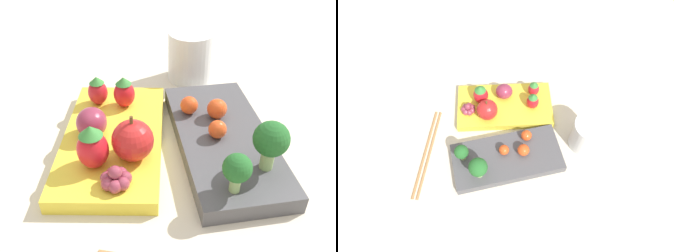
# 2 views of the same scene
# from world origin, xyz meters

# --- Properties ---
(ground_plane) EXTENTS (4.00, 4.00, 0.00)m
(ground_plane) POSITION_xyz_m (0.00, 0.00, 0.00)
(ground_plane) COLOR beige
(bento_box_savoury) EXTENTS (0.24, 0.14, 0.02)m
(bento_box_savoury) POSITION_xyz_m (-0.00, 0.06, 0.01)
(bento_box_savoury) COLOR #4C4C51
(bento_box_savoury) RESTS_ON ground_plane
(bento_box_fruit) EXTENTS (0.22, 0.13, 0.02)m
(bento_box_fruit) POSITION_xyz_m (-0.01, -0.07, 0.01)
(bento_box_fruit) COLOR yellow
(bento_box_fruit) RESTS_ON ground_plane
(broccoli_floret_0) EXTENTS (0.04, 0.04, 0.06)m
(broccoli_floret_0) POSITION_xyz_m (0.06, 0.10, 0.06)
(broccoli_floret_0) COLOR #93B770
(broccoli_floret_0) RESTS_ON bento_box_savoury
(broccoli_floret_1) EXTENTS (0.03, 0.03, 0.04)m
(broccoli_floret_1) POSITION_xyz_m (0.09, 0.06, 0.05)
(broccoli_floret_1) COLOR #93B770
(broccoli_floret_1) RESTS_ON bento_box_savoury
(cherry_tomato_0) EXTENTS (0.02, 0.02, 0.02)m
(cherry_tomato_0) POSITION_xyz_m (-0.05, 0.03, 0.03)
(cherry_tomato_0) COLOR #DB4C1E
(cherry_tomato_0) RESTS_ON bento_box_savoury
(cherry_tomato_1) EXTENTS (0.03, 0.03, 0.03)m
(cherry_tomato_1) POSITION_xyz_m (-0.03, 0.06, 0.03)
(cherry_tomato_1) COLOR #DB4C1E
(cherry_tomato_1) RESTS_ON bento_box_savoury
(cherry_tomato_2) EXTENTS (0.02, 0.02, 0.02)m
(cherry_tomato_2) POSITION_xyz_m (0.01, 0.05, 0.03)
(cherry_tomato_2) COLOR #DB4C1E
(cherry_tomato_2) RESTS_ON bento_box_savoury
(apple) EXTENTS (0.05, 0.05, 0.05)m
(apple) POSITION_xyz_m (0.04, -0.04, 0.04)
(apple) COLOR red
(apple) RESTS_ON bento_box_fruit
(strawberry_0) EXTENTS (0.03, 0.03, 0.04)m
(strawberry_0) POSITION_xyz_m (-0.08, -0.09, 0.04)
(strawberry_0) COLOR red
(strawberry_0) RESTS_ON bento_box_fruit
(strawberry_1) EXTENTS (0.03, 0.03, 0.05)m
(strawberry_1) POSITION_xyz_m (0.05, -0.08, 0.04)
(strawberry_1) COLOR red
(strawberry_1) RESTS_ON bento_box_fruit
(strawberry_2) EXTENTS (0.03, 0.03, 0.04)m
(strawberry_2) POSITION_xyz_m (-0.07, -0.06, 0.04)
(strawberry_2) COLOR red
(strawberry_2) RESTS_ON bento_box_fruit
(plum) EXTENTS (0.04, 0.04, 0.04)m
(plum) POSITION_xyz_m (-0.01, -0.09, 0.04)
(plum) COLOR #892D47
(plum) RESTS_ON bento_box_fruit
(grape_cluster) EXTENTS (0.03, 0.03, 0.02)m
(grape_cluster) POSITION_xyz_m (0.08, -0.06, 0.03)
(grape_cluster) COLOR #93384C
(grape_cluster) RESTS_ON bento_box_fruit
(drinking_cup) EXTENTS (0.07, 0.07, 0.08)m
(drinking_cup) POSITION_xyz_m (-0.17, 0.04, 0.04)
(drinking_cup) COLOR silver
(drinking_cup) RESTS_ON ground_plane
(chopsticks_pair) EXTENTS (0.06, 0.21, 0.01)m
(chopsticks_pair) POSITION_xyz_m (0.17, 0.03, 0.00)
(chopsticks_pair) COLOR #A37547
(chopsticks_pair) RESTS_ON ground_plane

